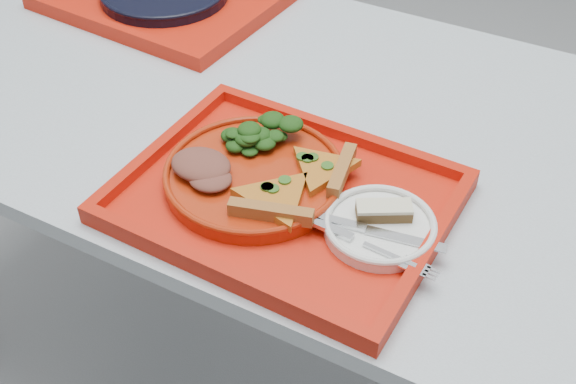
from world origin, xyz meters
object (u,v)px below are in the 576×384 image
(dinner_plate, at_px, (254,177))
(dessert_bar, at_px, (384,211))
(tray_main, at_px, (285,201))
(tray_far, at_px, (165,0))

(dinner_plate, bearing_deg, dessert_bar, 2.09)
(dinner_plate, xyz_separation_m, dessert_bar, (0.20, 0.01, 0.02))
(tray_main, distance_m, dessert_bar, 0.15)
(tray_far, distance_m, dessert_bar, 0.76)
(tray_main, distance_m, tray_far, 0.66)
(tray_main, relative_size, dinner_plate, 1.73)
(tray_far, relative_size, dinner_plate, 1.73)
(tray_far, bearing_deg, tray_main, -35.60)
(tray_main, height_order, tray_far, same)
(tray_main, relative_size, dessert_bar, 5.69)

